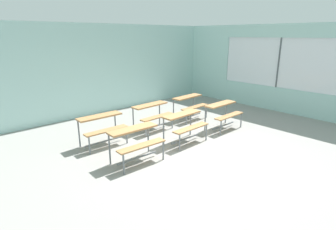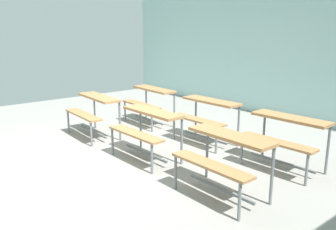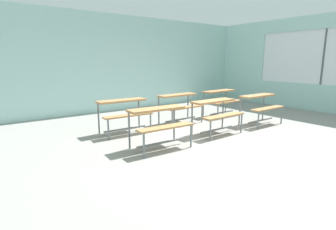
% 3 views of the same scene
% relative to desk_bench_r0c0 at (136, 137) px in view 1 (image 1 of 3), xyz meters
% --- Properties ---
extents(ground, '(10.00, 9.00, 0.05)m').
position_rel_desk_bench_r0c0_xyz_m(ground, '(1.15, -0.55, -0.59)').
color(ground, gray).
extents(wall_back, '(10.00, 0.12, 3.00)m').
position_rel_desk_bench_r0c0_xyz_m(wall_back, '(1.15, 3.95, 0.94)').
color(wall_back, '#A8D1CC').
rests_on(wall_back, ground).
extents(wall_right, '(0.12, 9.00, 3.00)m').
position_rel_desk_bench_r0c0_xyz_m(wall_right, '(6.15, -0.68, 0.88)').
color(wall_right, '#A8D1CC').
rests_on(wall_right, ground).
extents(desk_bench_r0c0, '(1.13, 0.64, 0.74)m').
position_rel_desk_bench_r0c0_xyz_m(desk_bench_r0c0, '(0.00, 0.00, 0.00)').
color(desk_bench_r0c0, '#A87547').
rests_on(desk_bench_r0c0, ground).
extents(desk_bench_r0c1, '(1.11, 0.61, 0.74)m').
position_rel_desk_bench_r0c0_xyz_m(desk_bench_r0c1, '(1.56, 0.05, 0.00)').
color(desk_bench_r0c1, '#A87547').
rests_on(desk_bench_r0c1, ground).
extents(desk_bench_r0c2, '(1.10, 0.59, 0.74)m').
position_rel_desk_bench_r0c0_xyz_m(desk_bench_r0c2, '(3.11, 0.01, 0.00)').
color(desk_bench_r0c2, '#A87547').
rests_on(desk_bench_r0c2, ground).
extents(desk_bench_r1c0, '(1.12, 0.63, 0.74)m').
position_rel_desk_bench_r0c0_xyz_m(desk_bench_r1c0, '(-0.06, 1.31, 0.00)').
color(desk_bench_r1c0, '#A87547').
rests_on(desk_bench_r1c0, ground).
extents(desk_bench_r1c1, '(1.11, 0.62, 0.74)m').
position_rel_desk_bench_r0c0_xyz_m(desk_bench_r1c1, '(1.55, 1.32, 0.00)').
color(desk_bench_r1c1, '#A87547').
rests_on(desk_bench_r1c1, ground).
extents(desk_bench_r1c2, '(1.12, 0.63, 0.74)m').
position_rel_desk_bench_r0c0_xyz_m(desk_bench_r1c2, '(3.10, 1.30, 0.00)').
color(desk_bench_r1c2, '#A87547').
rests_on(desk_bench_r1c2, ground).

